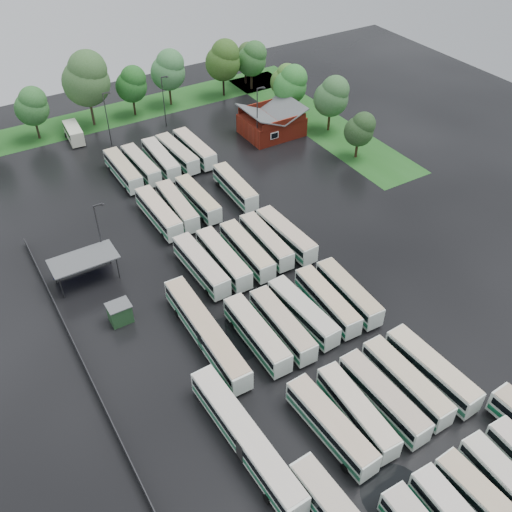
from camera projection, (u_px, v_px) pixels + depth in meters
ground at (295, 336)px, 65.33m from camera, size 160.00×160.00×0.00m
brick_building at (272, 124)px, 101.87m from camera, size 10.07×8.60×5.39m
wash_shed at (83, 260)px, 71.02m from camera, size 8.20×4.20×3.58m
utility_hut at (120, 313)px, 66.29m from camera, size 2.70×2.20×2.62m
grass_strip_north at (112, 115)px, 108.75m from camera, size 80.00×10.00×0.01m
grass_strip_east at (316, 121)px, 107.08m from camera, size 10.00×50.00×0.01m
west_fence at (83, 364)px, 61.32m from camera, size 0.10×50.00×1.20m
bus_r0c2 at (491, 510)px, 47.92m from camera, size 2.84×11.07×3.05m
bus_r1c0 at (331, 426)px, 54.17m from camera, size 2.88×11.30×3.12m
bus_r1c1 at (357, 411)px, 55.51m from camera, size 2.74×10.84×2.99m
bus_r1c2 at (383, 397)px, 56.70m from camera, size 2.64×11.16×3.09m
bus_r1c3 at (406, 382)px, 58.15m from camera, size 2.48×11.17×3.10m
bus_r1c4 at (432, 370)px, 59.32m from camera, size 2.88×11.45×3.16m
bus_r2c0 at (257, 334)px, 63.21m from camera, size 2.51×11.18×3.10m
bus_r2c1 at (282, 325)px, 64.35m from camera, size 2.56×10.98×3.04m
bus_r2c2 at (303, 312)px, 65.91m from camera, size 2.82×10.98×3.03m
bus_r2c3 at (327, 301)px, 67.33m from camera, size 2.76×10.89×3.01m
bus_r2c4 at (349, 293)px, 68.45m from camera, size 2.74×10.84×2.99m
bus_r3c0 at (201, 265)px, 72.22m from camera, size 2.61×11.29×3.13m
bus_r3c1 at (223, 259)px, 73.27m from camera, size 2.51×11.20×3.11m
bus_r3c2 at (247, 250)px, 74.60m from camera, size 2.60×11.05×3.06m
bus_r3c3 at (266, 241)px, 76.18m from camera, size 2.60×10.83×3.00m
bus_r3c4 at (286, 235)px, 77.15m from camera, size 2.81×11.22×3.10m
bus_r4c0 at (159, 213)px, 81.06m from camera, size 2.53×11.35×3.15m
bus_r4c1 at (177, 206)px, 82.43m from camera, size 2.84×11.17×3.08m
bus_r4c2 at (198, 199)px, 83.92m from camera, size 2.40×10.77×2.99m
bus_r4c4 at (235, 186)px, 86.50m from camera, size 2.75×10.95×3.02m
bus_r5c0 at (123, 170)px, 90.07m from camera, size 2.41×11.16×3.10m
bus_r5c1 at (141, 165)px, 91.47m from camera, size 2.57×10.82×3.00m
bus_r5c2 at (161, 159)px, 92.70m from camera, size 2.74×11.24×3.11m
bus_r5c3 at (177, 153)px, 94.16m from camera, size 2.90×11.19×3.09m
bus_r5c4 at (195, 149)px, 95.36m from camera, size 2.63×11.37×3.15m
artic_bus_west_b at (206, 332)px, 63.41m from camera, size 2.66×17.11×3.17m
artic_bus_west_c at (246, 438)px, 53.09m from camera, size 2.91×17.01×3.15m
minibus at (74, 133)px, 100.16m from camera, size 2.81×6.43×2.74m
tree_north_1 at (32, 106)px, 97.83m from camera, size 5.80×5.80×9.61m
tree_north_2 at (87, 78)px, 100.09m from camera, size 8.40×8.40×13.91m
tree_north_3 at (132, 84)px, 105.09m from camera, size 5.78×5.78×9.57m
tree_north_4 at (169, 70)px, 108.03m from camera, size 6.61×6.61×10.95m
tree_north_5 at (224, 60)px, 111.13m from camera, size 6.86×6.86×11.37m
tree_north_6 at (246, 57)px, 116.97m from camera, size 5.22×5.22×8.65m
tree_east_0 at (360, 129)px, 93.31m from camera, size 4.94×4.90×8.12m
tree_east_1 at (332, 96)px, 100.04m from camera, size 6.15×6.15×10.19m
tree_east_2 at (291, 84)px, 104.03m from camera, size 6.13×6.13×10.16m
tree_east_3 at (285, 80)px, 107.99m from camera, size 5.23×5.23×8.66m
tree_east_4 at (252, 58)px, 114.30m from camera, size 5.96×5.96×9.87m
lamp_post_ne at (258, 113)px, 95.86m from camera, size 1.62×0.31×10.49m
lamp_post_nw at (100, 230)px, 71.91m from camera, size 1.41×0.27×9.15m
lamp_post_back_w at (107, 116)px, 96.26m from camera, size 1.48×0.29×9.60m
lamp_post_back_e at (164, 98)px, 101.90m from camera, size 1.45×0.28×9.38m
puddle_0 at (394, 494)px, 50.70m from camera, size 6.08×6.08×0.01m
puddle_2 at (233, 339)px, 64.95m from camera, size 7.26×7.26×0.01m
puddle_3 at (332, 335)px, 65.38m from camera, size 3.04×3.04×0.01m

